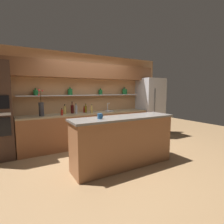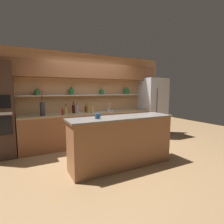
# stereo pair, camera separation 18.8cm
# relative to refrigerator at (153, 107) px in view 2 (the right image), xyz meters

# --- Properties ---
(ground_plane) EXTENTS (12.00, 12.00, 0.00)m
(ground_plane) POSITION_rel_refrigerator_xyz_m (-2.21, -1.20, -0.97)
(ground_plane) COLOR olive
(back_wall_unit) EXTENTS (5.20, 0.44, 2.60)m
(back_wall_unit) POSITION_rel_refrigerator_xyz_m (-2.21, 0.33, 0.58)
(back_wall_unit) COLOR tan
(back_wall_unit) RESTS_ON ground_plane
(back_counter_unit) EXTENTS (3.70, 0.62, 0.92)m
(back_counter_unit) POSITION_rel_refrigerator_xyz_m (-2.26, 0.04, -0.51)
(back_counter_unit) COLOR brown
(back_counter_unit) RESTS_ON ground_plane
(island_counter) EXTENTS (2.18, 0.61, 1.02)m
(island_counter) POSITION_rel_refrigerator_xyz_m (-2.21, -1.66, -0.46)
(island_counter) COLOR #99603D
(island_counter) RESTS_ON ground_plane
(refrigerator) EXTENTS (0.79, 0.73, 1.95)m
(refrigerator) POSITION_rel_refrigerator_xyz_m (0.00, 0.00, 0.00)
(refrigerator) COLOR #B7B7BC
(refrigerator) RESTS_ON ground_plane
(flower_vase) EXTENTS (0.13, 0.12, 0.65)m
(flower_vase) POSITION_rel_refrigerator_xyz_m (-3.53, -0.02, 0.13)
(flower_vase) COLOR #2D2D33
(flower_vase) RESTS_ON back_counter_unit
(sink_fixture) EXTENTS (0.27, 0.27, 0.25)m
(sink_fixture) POSITION_rel_refrigerator_xyz_m (-1.60, 0.05, -0.03)
(sink_fixture) COLOR #B7B7BC
(sink_fixture) RESTS_ON back_counter_unit
(bottle_oil_0) EXTENTS (0.06, 0.06, 0.26)m
(bottle_oil_0) POSITION_rel_refrigerator_xyz_m (-2.34, 0.06, 0.05)
(bottle_oil_0) COLOR brown
(bottle_oil_0) RESTS_ON back_counter_unit
(bottle_sauce_1) EXTENTS (0.06, 0.06, 0.18)m
(bottle_sauce_1) POSITION_rel_refrigerator_xyz_m (-3.06, -0.14, 0.02)
(bottle_sauce_1) COLOR maroon
(bottle_sauce_1) RESTS_ON back_counter_unit
(bottle_spirit_2) EXTENTS (0.06, 0.06, 0.24)m
(bottle_spirit_2) POSITION_rel_refrigerator_xyz_m (-2.23, -0.11, 0.04)
(bottle_spirit_2) COLOR tan
(bottle_spirit_2) RESTS_ON back_counter_unit
(bottle_spirit_3) EXTENTS (0.08, 0.08, 0.27)m
(bottle_spirit_3) POSITION_rel_refrigerator_xyz_m (-2.62, 0.06, 0.06)
(bottle_spirit_3) COLOR gray
(bottle_spirit_3) RESTS_ON back_counter_unit
(bottle_wine_4) EXTENTS (0.08, 0.08, 0.32)m
(bottle_wine_4) POSITION_rel_refrigerator_xyz_m (-2.71, 0.14, 0.06)
(bottle_wine_4) COLOR #380C0C
(bottle_wine_4) RESTS_ON back_counter_unit
(bottle_sauce_5) EXTENTS (0.05, 0.05, 0.19)m
(bottle_sauce_5) POSITION_rel_refrigerator_xyz_m (-2.36, 0.13, 0.03)
(bottle_sauce_5) COLOR maroon
(bottle_sauce_5) RESTS_ON back_counter_unit
(bottle_spirit_6) EXTENTS (0.07, 0.07, 0.24)m
(bottle_spirit_6) POSITION_rel_refrigerator_xyz_m (-2.94, 0.04, 0.04)
(bottle_spirit_6) COLOR tan
(bottle_spirit_6) RESTS_ON back_counter_unit
(bottle_oil_7) EXTENTS (0.06, 0.06, 0.25)m
(bottle_oil_7) POSITION_rel_refrigerator_xyz_m (-2.91, 0.14, 0.05)
(bottle_oil_7) COLOR brown
(bottle_oil_7) RESTS_ON back_counter_unit
(coffee_mug) EXTENTS (0.11, 0.09, 0.10)m
(coffee_mug) POSITION_rel_refrigerator_xyz_m (-2.74, -1.66, 0.09)
(coffee_mug) COLOR #235184
(coffee_mug) RESTS_ON island_counter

